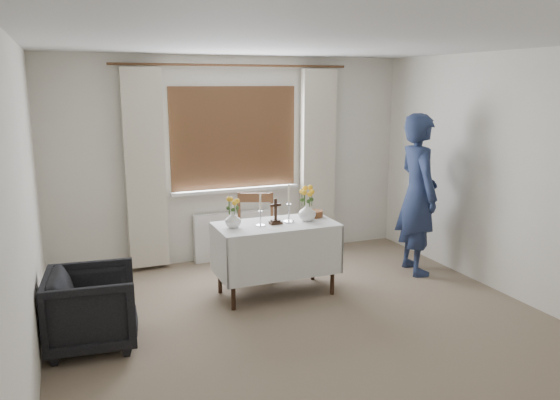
# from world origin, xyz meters

# --- Properties ---
(ground) EXTENTS (5.00, 5.00, 0.00)m
(ground) POSITION_xyz_m (0.00, 0.00, 0.00)
(ground) COLOR gray
(ground) RESTS_ON ground
(altar_table) EXTENTS (1.24, 0.64, 0.76)m
(altar_table) POSITION_xyz_m (0.01, 1.12, 0.38)
(altar_table) COLOR white
(altar_table) RESTS_ON ground
(wooden_chair) EXTENTS (0.57, 0.57, 0.95)m
(wooden_chair) POSITION_xyz_m (-0.02, 1.67, 0.48)
(wooden_chair) COLOR brown
(wooden_chair) RESTS_ON ground
(armchair) EXTENTS (0.79, 0.77, 0.66)m
(armchair) POSITION_xyz_m (-1.84, 0.62, 0.33)
(armchair) COLOR black
(armchair) RESTS_ON ground
(person) EXTENTS (0.55, 0.74, 1.85)m
(person) POSITION_xyz_m (1.79, 1.17, 0.92)
(person) COLOR navy
(person) RESTS_ON ground
(radiator) EXTENTS (1.10, 0.10, 0.60)m
(radiator) POSITION_xyz_m (0.00, 2.42, 0.30)
(radiator) COLOR white
(radiator) RESTS_ON ground
(wooden_cross) EXTENTS (0.13, 0.09, 0.26)m
(wooden_cross) POSITION_xyz_m (0.01, 1.11, 0.89)
(wooden_cross) COLOR black
(wooden_cross) RESTS_ON altar_table
(candlestick_left) EXTENTS (0.10, 0.10, 0.32)m
(candlestick_left) POSITION_xyz_m (-0.16, 1.09, 0.92)
(candlestick_left) COLOR silver
(candlestick_left) RESTS_ON altar_table
(candlestick_right) EXTENTS (0.12, 0.12, 0.40)m
(candlestick_right) POSITION_xyz_m (0.16, 1.12, 0.96)
(candlestick_right) COLOR silver
(candlestick_right) RESTS_ON altar_table
(flower_vase_left) EXTENTS (0.20, 0.20, 0.17)m
(flower_vase_left) POSITION_xyz_m (-0.44, 1.13, 0.85)
(flower_vase_left) COLOR white
(flower_vase_left) RESTS_ON altar_table
(flower_vase_right) EXTENTS (0.23, 0.23, 0.19)m
(flower_vase_right) POSITION_xyz_m (0.36, 1.11, 0.86)
(flower_vase_right) COLOR white
(flower_vase_right) RESTS_ON altar_table
(wicker_basket) EXTENTS (0.23, 0.23, 0.07)m
(wicker_basket) POSITION_xyz_m (0.50, 1.24, 0.80)
(wicker_basket) COLOR brown
(wicker_basket) RESTS_ON altar_table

